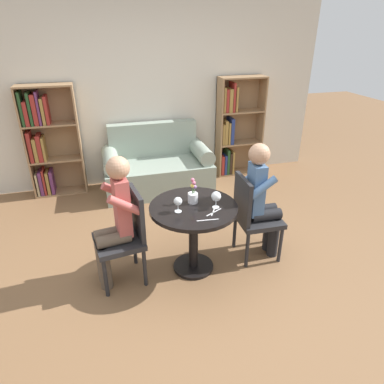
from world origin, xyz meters
The scene contains 16 objects.
ground_plane centered at (0.00, 0.00, 0.00)m, with size 16.00×16.00×0.00m, color brown.
back_wall centered at (0.00, 2.35, 1.35)m, with size 5.20×0.05×2.70m.
round_table centered at (0.00, 0.00, 0.54)m, with size 0.82×0.82×0.70m.
couch centered at (0.00, 1.93, 0.31)m, with size 1.51×0.80×0.92m.
bookshelf_left centered at (-1.45, 2.19, 0.77)m, with size 0.71×0.28×1.51m.
bookshelf_right centered at (1.27, 2.19, 0.74)m, with size 0.71×0.28×1.51m.
chair_left centered at (-0.63, 0.04, 0.49)m, with size 0.47×0.47×0.90m.
chair_right centered at (0.63, 0.04, 0.49)m, with size 0.44×0.44×0.90m.
person_left centered at (-0.72, 0.02, 0.66)m, with size 0.45×0.38×1.24m.
person_right centered at (0.72, 0.04, 0.66)m, with size 0.43×0.35×1.23m.
wine_glass_left centered at (-0.16, -0.06, 0.80)m, with size 0.08×0.08×0.14m.
wine_glass_right centered at (0.19, -0.08, 0.81)m, with size 0.09×0.09×0.16m.
flower_vase centered at (0.02, 0.07, 0.78)m, with size 0.09×0.09×0.24m.
knife_left_setting centered at (0.14, -0.16, 0.70)m, with size 0.17×0.10×0.00m.
fork_left_setting centered at (0.15, -0.13, 0.70)m, with size 0.11×0.17×0.00m.
knife_right_setting centered at (0.05, -0.27, 0.70)m, with size 0.19×0.03×0.00m.
Camera 1 is at (-0.76, -2.64, 2.21)m, focal length 32.00 mm.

